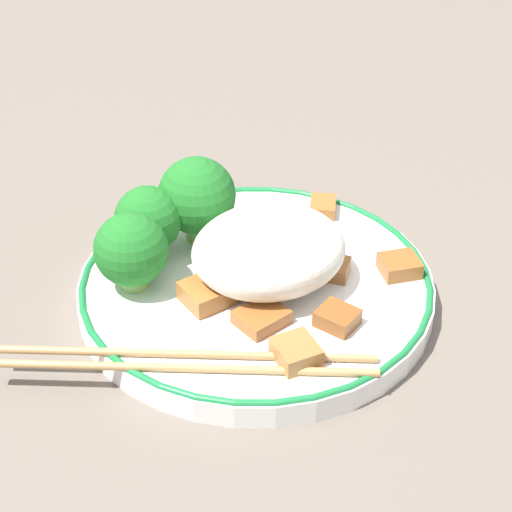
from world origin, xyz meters
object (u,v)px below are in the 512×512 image
(broccoli_back_center, at_px, (148,220))
(chopsticks, at_px, (184,361))
(plate, at_px, (256,287))
(broccoli_back_right, at_px, (131,250))
(broccoli_back_left, at_px, (197,197))

(broccoli_back_center, xyz_separation_m, chopsticks, (-0.00, -0.12, -0.03))
(plate, distance_m, chopsticks, 0.10)
(broccoli_back_right, bearing_deg, chopsticks, -79.84)
(broccoli_back_center, bearing_deg, broccoli_back_right, -118.41)
(plate, height_order, broccoli_back_right, broccoli_back_right)
(broccoli_back_left, relative_size, broccoli_back_right, 1.17)
(plate, height_order, broccoli_back_center, broccoli_back_center)
(plate, xyz_separation_m, broccoli_back_center, (-0.06, 0.05, 0.04))
(plate, relative_size, broccoli_back_left, 3.79)
(broccoli_back_left, distance_m, broccoli_back_right, 0.07)
(chopsticks, bearing_deg, broccoli_back_left, 72.81)
(broccoli_back_left, distance_m, broccoli_back_center, 0.04)
(broccoli_back_right, distance_m, chopsticks, 0.09)
(broccoli_back_left, bearing_deg, broccoli_back_right, -141.68)
(broccoli_back_left, bearing_deg, plate, -66.81)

